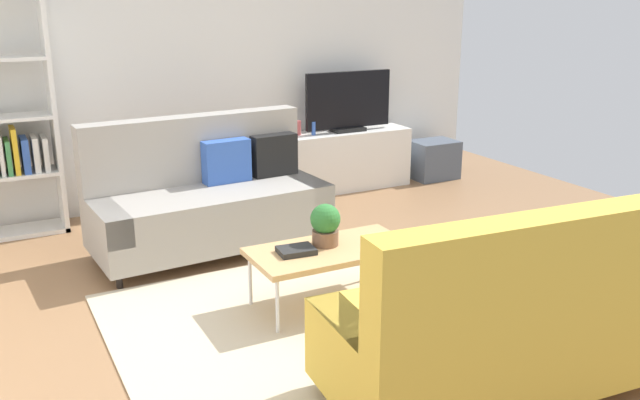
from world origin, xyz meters
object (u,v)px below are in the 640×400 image
object	(u,v)px
couch_green	(507,322)
potted_plant	(325,224)
coffee_table	(331,251)
table_book_0	(296,250)
vase_0	(297,128)
bottle_0	(313,128)
tv_console	(347,159)
tv	(348,102)
couch_beige	(209,198)
storage_trunk	(433,159)

from	to	relation	value
couch_green	potted_plant	bearing A→B (deg)	105.05
coffee_table	table_book_0	distance (m)	0.26
vase_0	bottle_0	xyz separation A→B (m)	(0.15, -0.09, -0.00)
tv_console	table_book_0	xyz separation A→B (m)	(-1.82, -2.54, 0.12)
tv	potted_plant	bearing A→B (deg)	-122.50
tv	bottle_0	size ratio (longest dim) A/B	7.03
couch_green	tv	bearing A→B (deg)	76.08
couch_beige	potted_plant	distance (m)	1.42
storage_trunk	vase_0	size ratio (longest dim) A/B	3.48
table_book_0	bottle_0	bearing A→B (deg)	60.93
tv_console	potted_plant	bearing A→B (deg)	-122.29
storage_trunk	bottle_0	size ratio (longest dim) A/B	3.65
vase_0	coffee_table	bearing A→B (deg)	-110.74
coffee_table	storage_trunk	xyz separation A→B (m)	(2.66, 2.45, -0.17)
potted_plant	tv	bearing A→B (deg)	57.50
potted_plant	table_book_0	world-z (taller)	potted_plant
potted_plant	bottle_0	bearing A→B (deg)	64.95
tv_console	storage_trunk	size ratio (longest dim) A/B	2.69
storage_trunk	potted_plant	world-z (taller)	potted_plant
tv	bottle_0	xyz separation A→B (m)	(-0.43, -0.02, -0.24)
couch_beige	tv_console	distance (m)	2.26
couch_green	bottle_0	size ratio (longest dim) A/B	13.74
couch_beige	couch_green	size ratio (longest dim) A/B	1.00
couch_beige	couch_green	bearing A→B (deg)	99.42
couch_beige	bottle_0	xyz separation A→B (m)	(1.52, 1.09, 0.26)
coffee_table	tv	xyz separation A→B (m)	(1.56, 2.53, 0.56)
coffee_table	tv_console	distance (m)	2.99
vase_0	tv	bearing A→B (deg)	-6.88
tv_console	vase_0	world-z (taller)	vase_0
tv_console	coffee_table	bearing A→B (deg)	-121.53
couch_green	bottle_0	distance (m)	4.03
potted_plant	couch_green	bearing A→B (deg)	-79.03
couch_beige	vase_0	world-z (taller)	couch_beige
vase_0	bottle_0	bearing A→B (deg)	-30.60
tv	vase_0	distance (m)	0.63
storage_trunk	table_book_0	size ratio (longest dim) A/B	2.17
potted_plant	vase_0	size ratio (longest dim) A/B	1.95
coffee_table	vase_0	world-z (taller)	vase_0
tv_console	tv	size ratio (longest dim) A/B	1.40
coffee_table	bottle_0	distance (m)	2.77
tv	bottle_0	distance (m)	0.49
couch_beige	couch_green	distance (m)	2.92
couch_green	tv_console	size ratio (longest dim) A/B	1.40
couch_green	tv_console	world-z (taller)	couch_green
potted_plant	table_book_0	bearing A→B (deg)	-168.17
couch_green	tv	world-z (taller)	tv
tv_console	table_book_0	bearing A→B (deg)	-125.60
bottle_0	potted_plant	bearing A→B (deg)	-115.05
storage_trunk	bottle_0	distance (m)	1.61
bottle_0	couch_green	bearing A→B (deg)	-102.28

